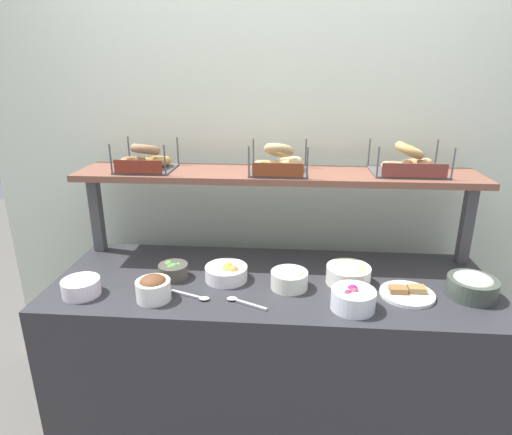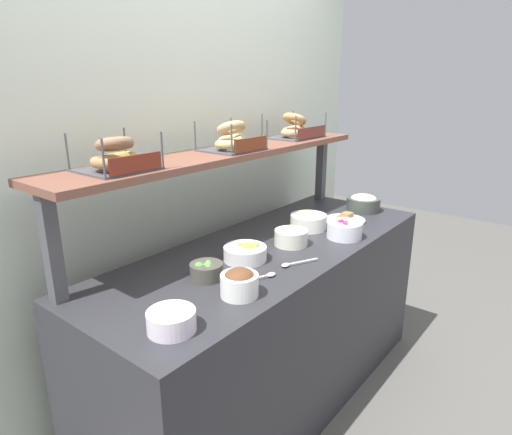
% 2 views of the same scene
% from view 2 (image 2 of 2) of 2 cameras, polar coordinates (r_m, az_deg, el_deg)
% --- Properties ---
extents(ground_plane, '(8.00, 8.00, 0.00)m').
position_cam_2_polar(ground_plane, '(2.52, 1.78, -22.05)').
color(ground_plane, '#595651').
extents(back_wall, '(3.13, 0.06, 2.40)m').
position_cam_2_polar(back_wall, '(2.35, -8.83, 7.36)').
color(back_wall, silver).
rests_on(back_wall, ground_plane).
extents(deli_counter, '(1.93, 0.70, 0.85)m').
position_cam_2_polar(deli_counter, '(2.27, 1.88, -13.76)').
color(deli_counter, '#2D2D33').
rests_on(deli_counter, ground_plane).
extents(shelf_riser_left, '(0.05, 0.05, 0.40)m').
position_cam_2_polar(shelf_riser_left, '(1.66, -25.00, -3.68)').
color(shelf_riser_left, '#4C4C51').
rests_on(shelf_riser_left, deli_counter).
extents(shelf_riser_right, '(0.05, 0.05, 0.40)m').
position_cam_2_polar(shelf_riser_right, '(2.91, 8.46, 6.28)').
color(shelf_riser_right, '#4C4C51').
rests_on(shelf_riser_right, deli_counter).
extents(upper_shelf, '(1.89, 0.32, 0.03)m').
position_cam_2_polar(upper_shelf, '(2.14, -3.75, 8.33)').
color(upper_shelf, brown).
rests_on(upper_shelf, shelf_riser_left).
extents(bowl_chocolate_spread, '(0.14, 0.14, 0.11)m').
position_cam_2_polar(bowl_chocolate_spread, '(1.61, -2.17, -8.45)').
color(bowl_chocolate_spread, white).
rests_on(bowl_chocolate_spread, deli_counter).
extents(bowl_fruit_salad, '(0.19, 0.19, 0.08)m').
position_cam_2_polar(bowl_fruit_salad, '(1.92, -1.34, -4.56)').
color(bowl_fruit_salad, white).
rests_on(bowl_fruit_salad, deli_counter).
extents(bowl_cream_cheese, '(0.16, 0.16, 0.09)m').
position_cam_2_polar(bowl_cream_cheese, '(1.43, -10.95, -12.76)').
color(bowl_cream_cheese, white).
rests_on(bowl_cream_cheese, deli_counter).
extents(bowl_beet_salad, '(0.17, 0.17, 0.09)m').
position_cam_2_polar(bowl_beet_salad, '(2.22, 11.41, -1.54)').
color(bowl_beet_salad, white).
rests_on(bowl_beet_salad, deli_counter).
extents(bowl_potato_salad, '(0.16, 0.16, 0.09)m').
position_cam_2_polar(bowl_potato_salad, '(2.09, 4.58, -2.37)').
color(bowl_potato_salad, silver).
rests_on(bowl_potato_salad, deli_counter).
extents(bowl_veggie_mix, '(0.13, 0.13, 0.07)m').
position_cam_2_polar(bowl_veggie_mix, '(1.75, -6.48, -6.85)').
color(bowl_veggie_mix, '#4C4A41').
rests_on(bowl_veggie_mix, deli_counter).
extents(bowl_tuna_salad, '(0.20, 0.20, 0.10)m').
position_cam_2_polar(bowl_tuna_salad, '(2.71, 13.77, 1.89)').
color(bowl_tuna_salad, '#3E4740').
rests_on(bowl_tuna_salad, deli_counter).
extents(bowl_egg_salad, '(0.19, 0.19, 0.10)m').
position_cam_2_polar(bowl_egg_salad, '(2.33, 6.94, -0.34)').
color(bowl_egg_salad, white).
rests_on(bowl_egg_salad, deli_counter).
extents(serving_plate_white, '(0.22, 0.22, 0.04)m').
position_cam_2_polar(serving_plate_white, '(2.49, 11.48, -0.27)').
color(serving_plate_white, white).
rests_on(serving_plate_white, deli_counter).
extents(serving_spoon_near_plate, '(0.17, 0.08, 0.01)m').
position_cam_2_polar(serving_spoon_near_plate, '(1.76, 0.87, -7.70)').
color(serving_spoon_near_plate, '#B7B7BC').
rests_on(serving_spoon_near_plate, deli_counter).
extents(serving_spoon_by_edge, '(0.17, 0.09, 0.01)m').
position_cam_2_polar(serving_spoon_by_edge, '(1.88, 4.92, -5.98)').
color(serving_spoon_by_edge, '#B7B7BC').
rests_on(serving_spoon_by_edge, deli_counter).
extents(bagel_basket_everything, '(0.26, 0.24, 0.14)m').
position_cam_2_polar(bagel_basket_everything, '(1.72, -17.73, 7.42)').
color(bagel_basket_everything, '#4C4C51').
rests_on(bagel_basket_everything, upper_shelf).
extents(bagel_basket_plain, '(0.27, 0.25, 0.15)m').
position_cam_2_polar(bagel_basket_plain, '(2.13, -3.19, 10.04)').
color(bagel_basket_plain, '#4C4C51').
rests_on(bagel_basket_plain, upper_shelf).
extents(bagel_basket_sesame, '(0.33, 0.26, 0.15)m').
position_cam_2_polar(bagel_basket_sesame, '(2.62, 5.03, 11.34)').
color(bagel_basket_sesame, '#4C4C51').
rests_on(bagel_basket_sesame, upper_shelf).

